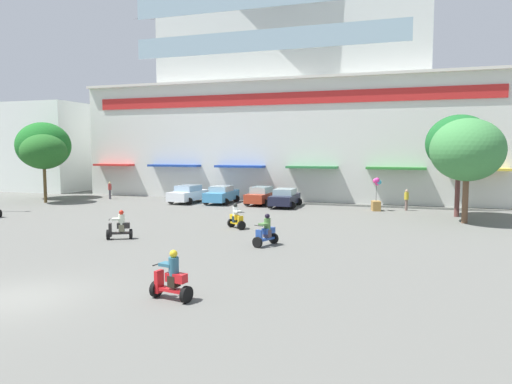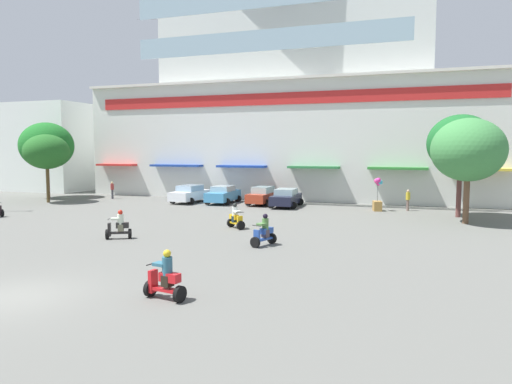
{
  "view_description": "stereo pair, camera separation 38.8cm",
  "coord_description": "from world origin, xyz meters",
  "px_view_note": "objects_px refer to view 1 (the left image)",
  "views": [
    {
      "loc": [
        11.74,
        -11.49,
        4.69
      ],
      "look_at": [
        2.08,
        17.53,
        1.93
      ],
      "focal_mm": 33.35,
      "sensor_mm": 36.0,
      "label": 1
    },
    {
      "loc": [
        12.11,
        -11.37,
        4.69
      ],
      "look_at": [
        2.08,
        17.53,
        1.93
      ],
      "focal_mm": 33.35,
      "sensor_mm": 36.0,
      "label": 2
    }
  ],
  "objects_px": {
    "scooter_rider_1": "(120,227)",
    "pedestrian_1": "(110,189)",
    "parked_car_0": "(188,194)",
    "pedestrian_0": "(406,198)",
    "scooter_rider_4": "(236,218)",
    "plaza_tree_2": "(44,152)",
    "plaza_tree_1": "(459,144)",
    "plaza_tree_3": "(467,150)",
    "scooter_rider_5": "(266,233)",
    "parked_car_2": "(262,195)",
    "parked_car_1": "(222,195)",
    "parked_car_3": "(285,198)",
    "balloon_vendor_cart": "(376,197)",
    "plaza_tree_0": "(43,146)",
    "scooter_rider_2": "(171,279)"
  },
  "relations": [
    {
      "from": "scooter_rider_4",
      "to": "pedestrian_1",
      "type": "relative_size",
      "value": 0.92
    },
    {
      "from": "plaza_tree_2",
      "to": "parked_car_2",
      "type": "height_order",
      "value": "plaza_tree_2"
    },
    {
      "from": "plaza_tree_1",
      "to": "parked_car_3",
      "type": "relative_size",
      "value": 1.58
    },
    {
      "from": "parked_car_3",
      "to": "scooter_rider_1",
      "type": "bearing_deg",
      "value": -105.62
    },
    {
      "from": "parked_car_0",
      "to": "parked_car_1",
      "type": "xyz_separation_m",
      "value": [
        3.0,
        0.39,
        -0.0
      ]
    },
    {
      "from": "scooter_rider_5",
      "to": "scooter_rider_4",
      "type": "bearing_deg",
      "value": 126.69
    },
    {
      "from": "scooter_rider_2",
      "to": "pedestrian_0",
      "type": "relative_size",
      "value": 0.98
    },
    {
      "from": "scooter_rider_5",
      "to": "pedestrian_1",
      "type": "height_order",
      "value": "pedestrian_1"
    },
    {
      "from": "scooter_rider_2",
      "to": "balloon_vendor_cart",
      "type": "distance_m",
      "value": 24.66
    },
    {
      "from": "parked_car_3",
      "to": "scooter_rider_4",
      "type": "xyz_separation_m",
      "value": [
        0.02,
        -11.23,
        -0.14
      ]
    },
    {
      "from": "scooter_rider_2",
      "to": "scooter_rider_5",
      "type": "distance_m",
      "value": 8.97
    },
    {
      "from": "parked_car_1",
      "to": "parked_car_3",
      "type": "height_order",
      "value": "parked_car_1"
    },
    {
      "from": "scooter_rider_4",
      "to": "balloon_vendor_cart",
      "type": "distance_m",
      "value": 13.23
    },
    {
      "from": "plaza_tree_1",
      "to": "balloon_vendor_cart",
      "type": "bearing_deg",
      "value": 164.22
    },
    {
      "from": "plaza_tree_3",
      "to": "balloon_vendor_cart",
      "type": "relative_size",
      "value": 2.6
    },
    {
      "from": "parked_car_1",
      "to": "scooter_rider_1",
      "type": "height_order",
      "value": "scooter_rider_1"
    },
    {
      "from": "scooter_rider_4",
      "to": "pedestrian_0",
      "type": "relative_size",
      "value": 0.92
    },
    {
      "from": "parked_car_1",
      "to": "parked_car_0",
      "type": "bearing_deg",
      "value": -172.52
    },
    {
      "from": "plaza_tree_1",
      "to": "parked_car_0",
      "type": "distance_m",
      "value": 22.23
    },
    {
      "from": "parked_car_2",
      "to": "pedestrian_1",
      "type": "bearing_deg",
      "value": -178.84
    },
    {
      "from": "parked_car_2",
      "to": "scooter_rider_4",
      "type": "relative_size",
      "value": 2.93
    },
    {
      "from": "plaza_tree_2",
      "to": "balloon_vendor_cart",
      "type": "distance_m",
      "value": 28.48
    },
    {
      "from": "scooter_rider_5",
      "to": "pedestrian_1",
      "type": "xyz_separation_m",
      "value": [
        -20.46,
        16.16,
        0.3
      ]
    },
    {
      "from": "plaza_tree_0",
      "to": "parked_car_3",
      "type": "bearing_deg",
      "value": 1.41
    },
    {
      "from": "plaza_tree_3",
      "to": "pedestrian_1",
      "type": "height_order",
      "value": "plaza_tree_3"
    },
    {
      "from": "plaza_tree_3",
      "to": "parked_car_2",
      "type": "distance_m",
      "value": 16.88
    },
    {
      "from": "parked_car_1",
      "to": "scooter_rider_1",
      "type": "distance_m",
      "value": 17.0
    },
    {
      "from": "plaza_tree_2",
      "to": "parked_car_1",
      "type": "relative_size",
      "value": 1.35
    },
    {
      "from": "plaza_tree_1",
      "to": "plaza_tree_3",
      "type": "xyz_separation_m",
      "value": [
        0.23,
        -2.98,
        -0.42
      ]
    },
    {
      "from": "parked_car_0",
      "to": "pedestrian_0",
      "type": "xyz_separation_m",
      "value": [
        18.32,
        0.41,
        0.15
      ]
    },
    {
      "from": "scooter_rider_2",
      "to": "balloon_vendor_cart",
      "type": "xyz_separation_m",
      "value": [
        4.39,
        24.27,
        0.38
      ]
    },
    {
      "from": "plaza_tree_0",
      "to": "pedestrian_0",
      "type": "height_order",
      "value": "plaza_tree_0"
    },
    {
      "from": "parked_car_0",
      "to": "pedestrian_0",
      "type": "height_order",
      "value": "pedestrian_0"
    },
    {
      "from": "parked_car_3",
      "to": "scooter_rider_5",
      "type": "distance_m",
      "value": 15.81
    },
    {
      "from": "plaza_tree_0",
      "to": "scooter_rider_2",
      "type": "xyz_separation_m",
      "value": [
        26.57,
        -23.87,
        -4.36
      ]
    },
    {
      "from": "plaza_tree_1",
      "to": "scooter_rider_2",
      "type": "bearing_deg",
      "value": -113.73
    },
    {
      "from": "parked_car_1",
      "to": "scooter_rider_1",
      "type": "relative_size",
      "value": 2.9
    },
    {
      "from": "plaza_tree_3",
      "to": "scooter_rider_2",
      "type": "height_order",
      "value": "plaza_tree_3"
    },
    {
      "from": "parked_car_3",
      "to": "pedestrian_0",
      "type": "xyz_separation_m",
      "value": [
        9.47,
        0.65,
        0.18
      ]
    },
    {
      "from": "scooter_rider_4",
      "to": "plaza_tree_2",
      "type": "bearing_deg",
      "value": 160.25
    },
    {
      "from": "parked_car_2",
      "to": "plaza_tree_3",
      "type": "bearing_deg",
      "value": -20.34
    },
    {
      "from": "parked_car_1",
      "to": "balloon_vendor_cart",
      "type": "bearing_deg",
      "value": -3.58
    },
    {
      "from": "balloon_vendor_cart",
      "to": "plaza_tree_1",
      "type": "bearing_deg",
      "value": -15.78
    },
    {
      "from": "plaza_tree_3",
      "to": "balloon_vendor_cart",
      "type": "xyz_separation_m",
      "value": [
        -5.82,
        4.55,
        -3.6
      ]
    },
    {
      "from": "pedestrian_0",
      "to": "balloon_vendor_cart",
      "type": "xyz_separation_m",
      "value": [
        -2.19,
        -0.83,
        0.11
      ]
    },
    {
      "from": "plaza_tree_2",
      "to": "plaza_tree_0",
      "type": "bearing_deg",
      "value": 132.44
    },
    {
      "from": "scooter_rider_1",
      "to": "pedestrian_1",
      "type": "relative_size",
      "value": 0.94
    },
    {
      "from": "plaza_tree_3",
      "to": "scooter_rider_4",
      "type": "distance_m",
      "value": 15.15
    },
    {
      "from": "parked_car_0",
      "to": "plaza_tree_3",
      "type": "bearing_deg",
      "value": -12.79
    },
    {
      "from": "plaza_tree_2",
      "to": "parked_car_3",
      "type": "bearing_deg",
      "value": 10.27
    }
  ]
}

